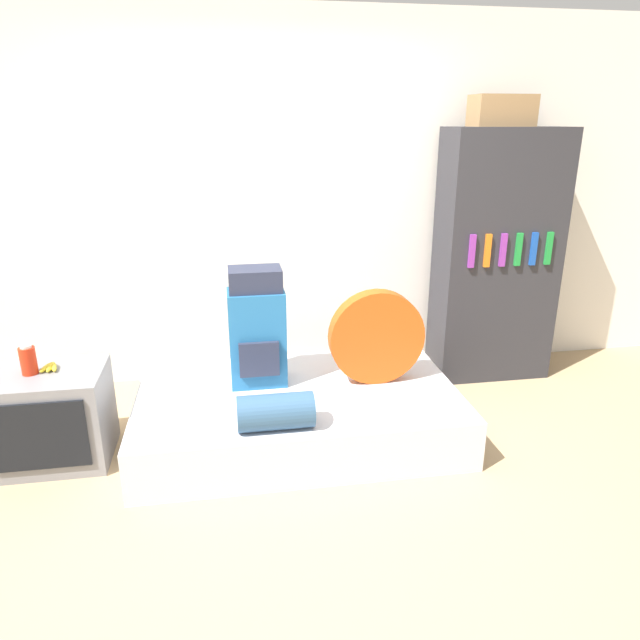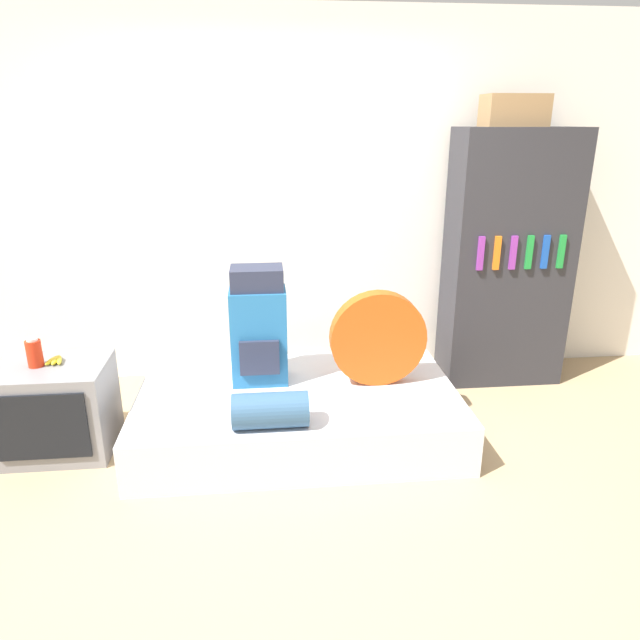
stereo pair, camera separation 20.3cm
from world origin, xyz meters
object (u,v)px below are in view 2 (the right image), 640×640
at_px(tent_bag, 378,338).
at_px(sleeping_roll, 270,410).
at_px(backpack, 259,328).
at_px(cardboard_box, 514,110).
at_px(television, 56,409).
at_px(canister, 34,353).
at_px(bookshelf, 508,260).

height_order(tent_bag, sleeping_roll, tent_bag).
relative_size(backpack, cardboard_box, 1.78).
distance_m(backpack, sleeping_roll, 0.64).
xyz_separation_m(tent_bag, cardboard_box, (1.01, 0.67, 1.33)).
xyz_separation_m(backpack, television, (-1.20, -0.20, -0.39)).
bearing_deg(television, backpack, 9.54).
height_order(backpack, canister, backpack).
bearing_deg(bookshelf, tent_bag, -148.85).
xyz_separation_m(backpack, tent_bag, (0.73, -0.10, -0.06)).
bearing_deg(canister, cardboard_box, 14.13).
bearing_deg(television, cardboard_box, 14.66).
relative_size(television, cardboard_box, 1.52).
relative_size(backpack, tent_bag, 1.24).
relative_size(tent_bag, cardboard_box, 1.44).
bearing_deg(backpack, canister, -171.48).
xyz_separation_m(backpack, canister, (-1.27, -0.19, -0.04)).
height_order(canister, bookshelf, bookshelf).
xyz_separation_m(tent_bag, canister, (-1.99, -0.08, 0.02)).
xyz_separation_m(sleeping_roll, canister, (-1.32, 0.40, 0.22)).
xyz_separation_m(backpack, sleeping_roll, (0.05, -0.59, -0.26)).
height_order(backpack, television, backpack).
bearing_deg(tent_bag, bookshelf, 31.15).
distance_m(backpack, tent_bag, 0.74).
height_order(bookshelf, cardboard_box, cardboard_box).
bearing_deg(television, tent_bag, 2.88).
bearing_deg(backpack, television, -170.46).
bearing_deg(sleeping_roll, cardboard_box, 34.43).
relative_size(television, bookshelf, 0.34).
height_order(television, bookshelf, bookshelf).
height_order(tent_bag, cardboard_box, cardboard_box).
distance_m(sleeping_roll, cardboard_box, 2.55).
relative_size(sleeping_roll, bookshelf, 0.22).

